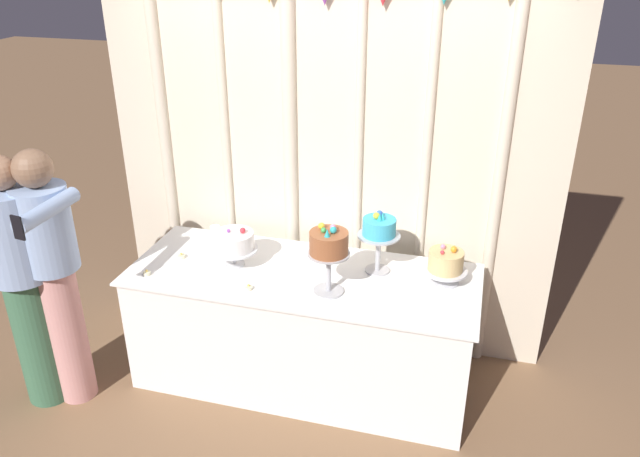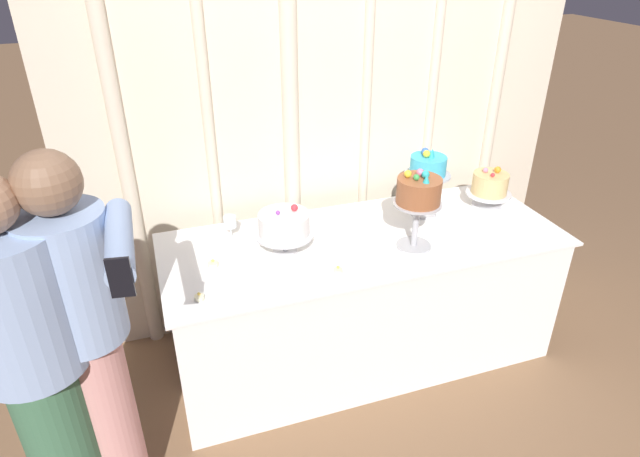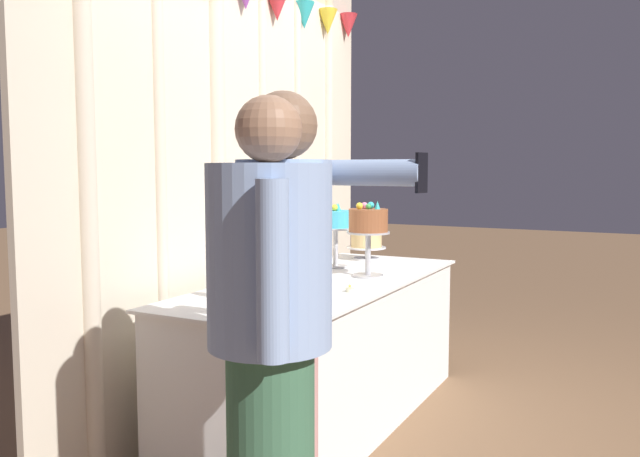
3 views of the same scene
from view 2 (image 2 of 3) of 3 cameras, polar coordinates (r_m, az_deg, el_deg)
The scene contains 13 objects.
ground_plane at distance 3.20m, azimuth 4.90°, elevation -14.01°, with size 24.00×24.00×0.00m, color #846042.
draped_curtain at distance 3.04m, azimuth 0.72°, elevation 14.34°, with size 2.93×0.15×2.69m.
cake_table at distance 3.03m, azimuth 4.46°, elevation -7.41°, with size 2.10×0.82×0.77m.
cake_display_leftmost at distance 2.61m, azimuth -3.82°, elevation 0.35°, with size 0.29×0.29×0.25m.
cake_display_midleft at distance 2.64m, azimuth 10.39°, elevation 3.50°, with size 0.24×0.24×0.42m.
cake_display_midright at distance 3.00m, azimuth 11.35°, elevation 6.13°, with size 0.26×0.26×0.39m.
cake_display_rightmost at distance 3.24m, azimuth 17.55°, elevation 4.36°, with size 0.26×0.26×0.24m.
wine_glass at distance 2.80m, azimuth -9.53°, elevation 0.60°, with size 0.07×0.07×0.13m.
tealight_far_left at distance 2.41m, azimuth -12.68°, elevation -7.14°, with size 0.04×0.04×0.04m.
tealight_near_left at distance 2.62m, azimuth -11.28°, elevation -3.71°, with size 0.05×0.05×0.04m.
tealight_near_right at distance 2.53m, azimuth 1.94°, elevation -4.46°, with size 0.04×0.04×0.04m.
guest_man_pink_jacket at distance 2.16m, azimuth -27.70°, elevation -12.77°, with size 0.50×0.50×1.57m.
guest_girl_blue_dress at distance 2.14m, azimuth -23.42°, elevation -10.45°, with size 0.45×0.57×1.61m.
Camera 2 is at (-1.01, -2.13, 2.17)m, focal length 30.18 mm.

